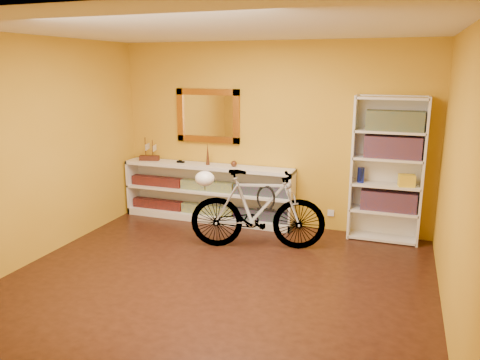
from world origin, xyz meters
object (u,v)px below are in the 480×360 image
(console_unit, at_px, (208,193))
(bookcase, at_px, (387,170))
(bicycle, at_px, (258,210))
(helmet, at_px, (205,179))

(console_unit, xyz_separation_m, bookcase, (2.51, 0.03, 0.52))
(bicycle, xyz_separation_m, helmet, (-0.64, -0.17, 0.39))
(bookcase, bearing_deg, helmet, -154.66)
(console_unit, bearing_deg, helmet, -68.25)
(console_unit, distance_m, bicycle, 1.31)
(console_unit, bearing_deg, bookcase, 0.57)
(console_unit, height_order, bicycle, bicycle)
(bookcase, bearing_deg, console_unit, -179.43)
(bicycle, distance_m, helmet, 0.77)
(helmet, bearing_deg, console_unit, 111.75)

